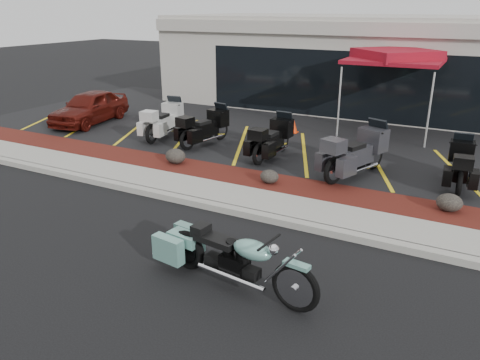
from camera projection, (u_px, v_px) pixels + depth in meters
The scene contains 18 objects.
ground at pixel (211, 229), 9.82m from camera, with size 90.00×90.00×0.00m, color black.
curb at pixel (232, 210), 10.54m from camera, with size 24.00×0.25×0.15m, color gray.
sidewalk at pixel (246, 199), 11.12m from camera, with size 24.00×1.20×0.15m, color gray.
mulch_bed at pixel (267, 183), 12.12m from camera, with size 24.00×1.20×0.16m, color #3E140E.
upper_lot at pixel (330, 135), 16.60m from camera, with size 26.00×9.60×0.15m, color black.
dealership_building at pixel (375, 62), 21.13m from camera, with size 18.00×8.16×4.00m.
boulder_left at pixel (175, 156), 13.33m from camera, with size 0.60×0.50×0.43m, color black.
boulder_mid at pixel (269, 177), 11.85m from camera, with size 0.49×0.40×0.34m, color black.
boulder_right at pixel (449, 202), 10.23m from camera, with size 0.56×0.46×0.39m, color black.
hero_cruiser at pixel (296, 281), 6.98m from camera, with size 3.06×0.78×1.08m, color #659E92, non-canonical shape.
touring_white at pixel (175, 114), 16.54m from camera, with size 2.23×0.85×1.30m, color beige, non-canonical shape.
touring_black_front at pixel (221, 121), 15.59m from camera, with size 2.16×0.83×1.26m, color black, non-canonical shape.
touring_black_mid at pixel (283, 131), 14.33m from camera, with size 2.17×0.83×1.26m, color black, non-canonical shape.
touring_grey at pixel (375, 144), 12.71m from camera, with size 2.44×0.93×1.42m, color #303035, non-canonical shape.
touring_black_rear at pixel (461, 155), 12.18m from camera, with size 2.06×0.79×1.20m, color black, non-canonical shape.
parked_car at pixel (90, 107), 17.86m from camera, with size 1.45×3.61×1.23m, color #4D100B.
traffic_cone at pixel (294, 126), 16.62m from camera, with size 0.28×0.28×0.49m, color red.
popup_canopy at pixel (396, 57), 15.88m from camera, with size 3.73×3.73×2.87m.
Camera 1 is at (4.64, -7.56, 4.39)m, focal length 35.00 mm.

